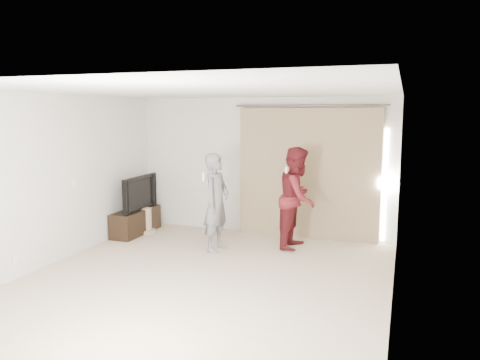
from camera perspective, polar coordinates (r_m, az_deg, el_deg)
name	(u,v)px	position (r m, az deg, el deg)	size (l,w,h in m)	color
floor	(205,279)	(6.72, -4.31, -11.93)	(5.50, 5.50, 0.00)	#C5AD94
wall_back	(262,166)	(8.95, 2.71, 1.71)	(5.00, 0.04, 2.60)	silver
wall_left	(55,179)	(7.74, -21.62, 0.11)	(0.04, 5.50, 2.60)	silver
ceiling	(203,91)	(6.32, -4.57, 10.80)	(5.00, 5.50, 0.01)	silver
curtain	(309,174)	(8.68, 8.35, 0.78)	(2.80, 0.11, 2.46)	#9B845F
tv_console	(136,222)	(9.26, -12.59, -4.96)	(0.42, 1.21, 0.47)	black
tv	(135,193)	(9.15, -12.70, -1.54)	(1.14, 0.15, 0.66)	black
scratching_post	(146,223)	(9.28, -11.34, -5.13)	(0.37, 0.37, 0.49)	tan
person_man	(216,202)	(7.84, -2.89, -2.74)	(0.44, 0.63, 1.65)	slate
person_woman	(298,198)	(8.06, 7.04, -2.16)	(0.71, 0.89, 1.74)	#5B161B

